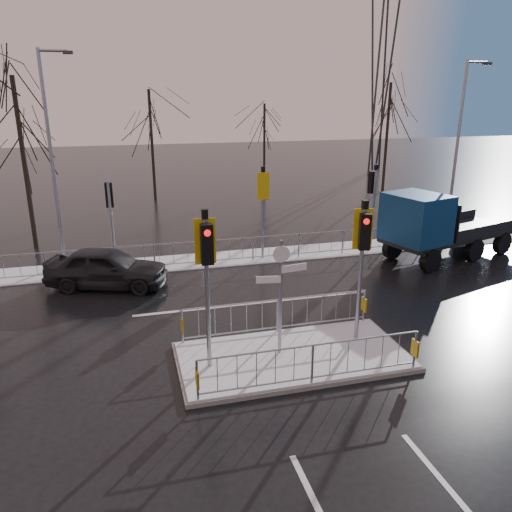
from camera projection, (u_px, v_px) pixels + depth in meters
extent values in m
plane|color=black|center=(293.00, 359.00, 13.10)|extent=(120.00, 120.00, 0.00)
cube|color=white|center=(226.00, 259.00, 20.99)|extent=(30.00, 2.00, 0.04)
cube|color=silver|center=(467.00, 510.00, 8.34)|extent=(0.12, 4.00, 0.01)
cube|color=silver|center=(256.00, 303.00, 16.59)|extent=(8.00, 0.15, 0.01)
cube|color=slate|center=(293.00, 357.00, 13.08)|extent=(6.00, 3.00, 0.12)
cube|color=white|center=(293.00, 354.00, 13.06)|extent=(5.85, 2.85, 0.03)
cube|color=gold|center=(197.00, 379.00, 10.96)|extent=(0.05, 0.28, 0.42)
cube|color=gold|center=(415.00, 348.00, 12.28)|extent=(0.05, 0.28, 0.42)
cube|color=gold|center=(182.00, 325.00, 13.50)|extent=(0.05, 0.28, 0.42)
cube|color=gold|center=(364.00, 304.00, 14.82)|extent=(0.05, 0.28, 0.42)
cylinder|color=gray|center=(207.00, 296.00, 11.93)|extent=(0.11, 0.11, 3.80)
cube|color=black|center=(207.00, 244.00, 11.35)|extent=(0.28, 0.22, 0.95)
cylinder|color=red|center=(207.00, 233.00, 11.16)|extent=(0.16, 0.04, 0.16)
cube|color=gold|center=(205.00, 241.00, 11.58)|extent=(0.50, 0.03, 1.10)
cube|color=black|center=(205.00, 214.00, 11.31)|extent=(0.14, 0.14, 0.22)
cylinder|color=gray|center=(360.00, 277.00, 13.34)|extent=(0.11, 0.11, 3.70)
cube|color=black|center=(365.00, 232.00, 12.77)|extent=(0.33, 0.28, 0.95)
cylinder|color=red|center=(366.00, 221.00, 12.57)|extent=(0.16, 0.08, 0.16)
cube|color=gold|center=(363.00, 229.00, 13.01)|extent=(0.49, 0.16, 1.10)
cube|color=black|center=(365.00, 205.00, 12.73)|extent=(0.14, 0.14, 0.22)
cylinder|color=gray|center=(280.00, 299.00, 12.69)|extent=(0.09, 0.09, 3.10)
cube|color=silver|center=(294.00, 268.00, 12.53)|extent=(0.70, 0.14, 0.18)
cube|color=silver|center=(268.00, 280.00, 12.44)|extent=(0.62, 0.15, 0.18)
cylinder|color=silver|center=(281.00, 254.00, 12.29)|extent=(0.44, 0.03, 0.44)
cylinder|color=gray|center=(112.00, 227.00, 19.07)|extent=(0.11, 0.11, 3.50)
cube|color=black|center=(109.00, 195.00, 18.86)|extent=(0.28, 0.22, 0.95)
cylinder|color=red|center=(108.00, 186.00, 18.87)|extent=(0.16, 0.04, 0.16)
cylinder|color=gray|center=(263.00, 216.00, 20.52)|extent=(0.11, 0.11, 3.60)
cube|color=black|center=(262.00, 185.00, 20.30)|extent=(0.28, 0.22, 0.95)
cylinder|color=red|center=(261.00, 177.00, 20.30)|extent=(0.16, 0.04, 0.16)
cube|color=gold|center=(263.00, 186.00, 20.06)|extent=(0.50, 0.03, 1.10)
cube|color=black|center=(263.00, 169.00, 19.92)|extent=(0.14, 0.14, 0.22)
cylinder|color=gray|center=(373.00, 210.00, 21.76)|extent=(0.11, 0.11, 3.50)
cube|color=black|center=(372.00, 182.00, 21.53)|extent=(0.33, 0.28, 0.95)
cylinder|color=red|center=(371.00, 175.00, 21.53)|extent=(0.16, 0.08, 0.16)
cube|color=black|center=(376.00, 167.00, 21.17)|extent=(0.14, 0.14, 0.22)
imported|color=black|center=(107.00, 268.00, 17.77)|extent=(4.59, 2.99, 1.45)
cylinder|color=black|center=(430.00, 261.00, 19.33)|extent=(0.99, 0.54, 0.95)
cylinder|color=black|center=(393.00, 248.00, 20.94)|extent=(0.99, 0.54, 0.95)
cylinder|color=black|center=(474.00, 250.00, 20.63)|extent=(0.99, 0.54, 0.95)
cylinder|color=black|center=(435.00, 239.00, 22.25)|extent=(0.99, 0.54, 0.95)
cylinder|color=black|center=(502.00, 243.00, 21.56)|extent=(0.99, 0.54, 0.95)
cylinder|color=black|center=(463.00, 233.00, 23.18)|extent=(0.99, 0.54, 0.95)
cube|color=black|center=(449.00, 235.00, 21.11)|extent=(6.61, 3.85, 0.15)
cube|color=navy|center=(416.00, 218.00, 19.72)|extent=(2.46, 2.71, 1.89)
cube|color=black|center=(433.00, 206.00, 20.06)|extent=(0.57, 1.83, 1.04)
cube|color=#2D3033|center=(403.00, 246.00, 19.77)|extent=(0.72, 2.12, 0.33)
cube|color=black|center=(466.00, 229.00, 21.58)|extent=(4.64, 3.35, 0.11)
cube|color=black|center=(436.00, 218.00, 20.35)|extent=(0.71, 2.20, 1.42)
cylinder|color=black|center=(25.00, 166.00, 21.49)|extent=(0.20, 0.20, 7.36)
cylinder|color=black|center=(152.00, 146.00, 31.75)|extent=(0.19, 0.19, 6.90)
cylinder|color=black|center=(264.00, 147.00, 35.68)|extent=(0.16, 0.16, 5.98)
cylinder|color=black|center=(387.00, 138.00, 34.67)|extent=(0.20, 0.20, 7.36)
cylinder|color=gray|center=(456.00, 156.00, 22.23)|extent=(0.14, 0.14, 8.00)
cylinder|color=gray|center=(478.00, 62.00, 21.14)|extent=(1.00, 0.10, 0.10)
cube|color=#2D3033|center=(487.00, 64.00, 21.28)|extent=(0.35, 0.18, 0.12)
cylinder|color=gray|center=(52.00, 164.00, 18.97)|extent=(0.14, 0.14, 8.20)
cylinder|color=gray|center=(53.00, 51.00, 17.85)|extent=(1.00, 0.10, 0.10)
cube|color=#2D3033|center=(68.00, 52.00, 17.98)|extent=(0.35, 0.18, 0.12)
cylinder|color=#2D3033|center=(385.00, 52.00, 42.65)|extent=(1.18, 1.18, 19.97)
cylinder|color=#2D3033|center=(373.00, 52.00, 42.35)|extent=(1.18, 1.18, 19.97)
cylinder|color=#2D3033|center=(392.00, 51.00, 41.54)|extent=(1.18, 1.18, 19.97)
cylinder|color=#2D3033|center=(379.00, 51.00, 41.25)|extent=(1.18, 1.18, 19.97)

